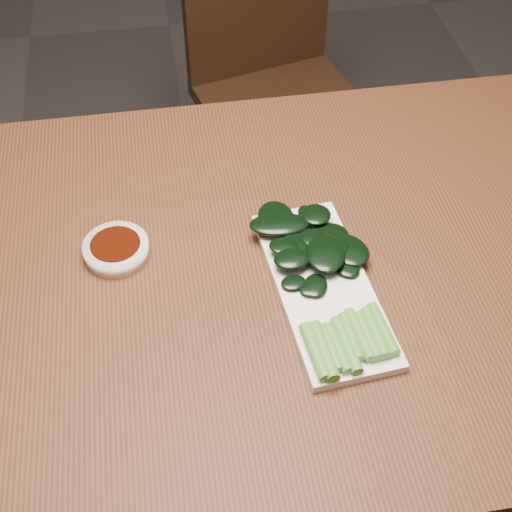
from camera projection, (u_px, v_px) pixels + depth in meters
The scene contains 6 objects.
ground at pixel (241, 490), 1.58m from camera, with size 6.00×6.00×0.00m, color #323030.
table at pixel (233, 299), 1.08m from camera, with size 1.40×0.80×0.75m.
chair_far at pixel (274, 77), 1.81m from camera, with size 0.46×0.46×0.89m.
sauce_bowl at pixel (116, 249), 1.03m from camera, with size 0.09×0.09×0.02m.
serving_plate at pixel (323, 287), 0.99m from camera, with size 0.15×0.32×0.01m.
gai_lan at pixel (321, 271), 0.99m from camera, with size 0.18×0.33×0.02m.
Camera 1 is at (-0.07, -0.67, 1.52)m, focal length 50.00 mm.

